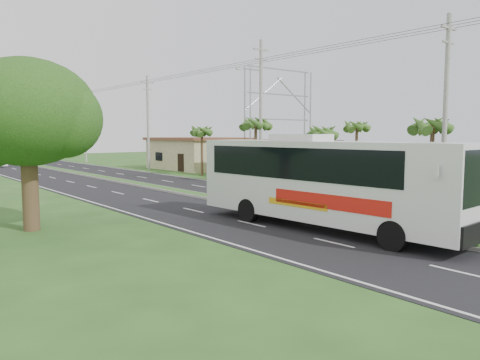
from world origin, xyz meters
TOP-DOWN VIEW (x-y plane):
  - ground at (0.00, 0.00)m, footprint 180.00×180.00m
  - road_asphalt at (0.00, 20.00)m, footprint 14.00×160.00m
  - median_strip at (0.00, 20.00)m, footprint 1.20×160.00m
  - lane_edge_left at (-6.70, 20.00)m, footprint 0.12×160.00m
  - lane_edge_right at (6.70, 20.00)m, footprint 0.12×160.00m
  - shop_near at (14.00, 6.00)m, footprint 8.60×12.60m
  - shop_mid at (14.00, 22.00)m, footprint 7.60×10.60m
  - shop_far at (14.00, 36.00)m, footprint 8.60×11.60m
  - palm_verge_a at (9.00, 3.00)m, footprint 2.40×2.40m
  - palm_verge_b at (9.40, 12.00)m, footprint 2.40×2.40m
  - palm_verge_c at (8.80, 19.00)m, footprint 2.40×2.40m
  - palm_verge_d at (9.30, 28.00)m, footprint 2.40×2.40m
  - palm_behind_shop at (17.50, 15.00)m, footprint 2.40×2.40m
  - shade_tree at (-12.11, 10.02)m, footprint 6.30×6.00m
  - utility_pole_a at (8.50, 2.00)m, footprint 1.60×0.28m
  - utility_pole_b at (8.47, 18.00)m, footprint 3.20×0.28m
  - utility_pole_c at (8.50, 38.00)m, footprint 1.60×0.28m
  - utility_pole_d at (8.50, 58.00)m, footprint 1.60×0.28m
  - billboard_lattice at (22.00, 30.00)m, footprint 10.18×1.18m
  - coach_bus_main at (-1.80, 2.15)m, footprint 3.55×13.29m
  - motorcyclist at (0.46, 8.51)m, footprint 1.66×0.86m

SIDE VIEW (x-z plane):
  - ground at x=0.00m, z-range 0.00..0.00m
  - lane_edge_left at x=-6.70m, z-range 0.00..0.00m
  - lane_edge_right at x=6.70m, z-range 0.00..0.00m
  - road_asphalt at x=0.00m, z-range 0.00..0.02m
  - median_strip at x=0.00m, z-range 0.01..0.20m
  - motorcyclist at x=0.46m, z-range -0.28..2.05m
  - shop_near at x=14.00m, z-range 0.02..3.54m
  - shop_mid at x=14.00m, z-range 0.02..3.69m
  - shop_far at x=14.00m, z-range 0.02..3.84m
  - coach_bus_main at x=-1.80m, z-range 0.21..4.46m
  - palm_verge_b at x=9.40m, z-range 1.83..6.88m
  - palm_verge_d at x=9.30m, z-range 1.92..7.17m
  - palm_verge_a at x=9.00m, z-range 2.02..7.47m
  - palm_behind_shop at x=17.50m, z-range 2.11..7.76m
  - shade_tree at x=-12.11m, z-range 1.26..8.80m
  - palm_verge_c at x=8.80m, z-range 2.20..8.05m
  - utility_pole_d at x=8.50m, z-range 0.17..10.67m
  - utility_pole_a at x=8.50m, z-range 0.17..11.17m
  - utility_pole_c at x=8.50m, z-range 0.17..11.17m
  - utility_pole_b at x=8.47m, z-range 0.26..12.26m
  - billboard_lattice at x=22.00m, z-range 0.79..12.86m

